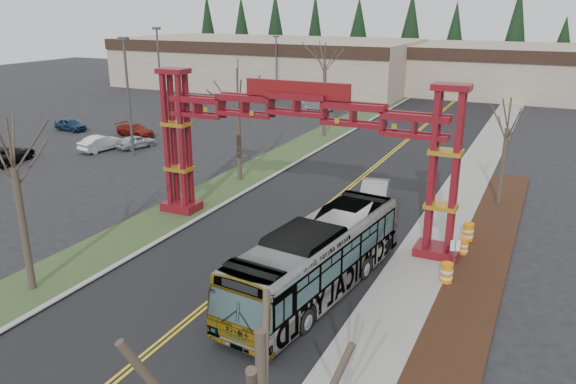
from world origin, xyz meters
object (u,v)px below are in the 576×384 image
Objects in this scene: bare_tree_right_far at (507,129)px; gateway_arch at (297,130)px; retail_building_west at (267,63)px; light_pole_mid at (159,66)px; parked_car_mid_a at (135,130)px; light_pole_far at (276,63)px; parked_car_near_c at (6,155)px; light_pole_near at (128,89)px; barrel_south at (447,274)px; silver_sedan at (374,194)px; barrel_north at (468,233)px; parked_car_near_b at (102,143)px; bare_tree_median_far at (325,67)px; barrel_mid at (463,247)px; bare_tree_median_near at (14,169)px; parked_car_far_a at (316,105)px; transit_bus at (317,258)px; street_sign at (455,251)px; bare_tree_median_mid at (238,102)px; parked_car_mid_b at (70,125)px; parked_car_near_a at (136,142)px; retail_building_east at (541,71)px.

gateway_arch is at bearing -135.25° from bare_tree_right_far.
light_pole_mid is at bearing -88.29° from retail_building_west.
light_pole_far reaches higher than parked_car_mid_a.
bare_tree_right_far is at bearing 178.12° from parked_car_near_c.
parked_car_mid_a is 9.39m from light_pole_near.
gateway_arch is at bearing 162.55° from barrel_south.
barrel_north is (6.43, -3.57, -0.23)m from silver_sedan.
gateway_arch is 30.05m from parked_car_mid_a.
parked_car_near_c reaches higher than parked_car_near_b.
bare_tree_median_far is 29.51m from barrel_mid.
bare_tree_median_near reaches higher than silver_sedan.
light_pole_far is at bearing 53.59° from parked_car_far_a.
bare_tree_median_near is (-10.70, -17.77, 4.96)m from silver_sedan.
bare_tree_right_far is 30.08m from light_pole_near.
light_pole_near is (-5.68, -27.48, 5.08)m from parked_car_far_a.
light_pole_far reaches higher than barrel_north.
transit_bus is 6.04× the size of street_sign.
parked_car_mid_a is (-1.20, 5.94, -0.08)m from parked_car_near_b.
light_pole_mid is at bearing 175.51° from bare_tree_median_far.
bare_tree_median_mid is (16.98, -8.51, 5.26)m from parked_car_mid_a.
bare_tree_median_far reaches higher than parked_car_far_a.
parked_car_mid_b is at bearing 161.33° from barrel_mid.
parked_car_near_a is 31.98m from bare_tree_right_far.
light_pole_mid reaches higher than barrel_mid.
gateway_arch is 14.11m from bare_tree_right_far.
barrel_south is at bearing -111.26° from parked_car_mid_a.
silver_sedan is 1.12× the size of parked_car_mid_a.
transit_bus is 1.51× the size of bare_tree_median_near.
parked_car_near_c is at bearing 143.35° from bare_tree_median_near.
parked_car_mid_b is at bearing -20.33° from parked_car_near_b.
barrel_south is 5.50m from barrel_north.
light_pole_far reaches higher than transit_bus.
silver_sedan is 11.04m from barrel_south.
parked_car_near_c is at bearing -151.62° from parked_car_mid_b.
parked_car_mid_b is 26.50m from bare_tree_median_mid.
bare_tree_median_far reaches higher than retail_building_west.
retail_building_east is 53.49m from light_pole_mid.
retail_building_east is 8.98× the size of parked_car_near_b.
silver_sedan reaches higher than barrel_south.
barrel_south is at bearing -94.48° from bare_tree_right_far.
retail_building_west is 43.14× the size of barrel_south.
parked_car_near_a is (-31.61, -50.00, -2.90)m from retail_building_east.
transit_bus is 2.90× the size of parked_car_far_a.
light_pole_mid is at bearing 144.10° from street_sign.
bare_tree_right_far reaches higher than retail_building_east.
barrel_south is (41.82, -17.81, -0.10)m from parked_car_mid_b.
barrel_north is at bearing -103.59° from parked_car_mid_a.
retail_building_east is at bearing -49.51° from parked_car_far_a.
light_pole_mid reaches higher than light_pole_far.
barrel_north is (30.74, -9.28, -0.05)m from parked_car_near_a.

